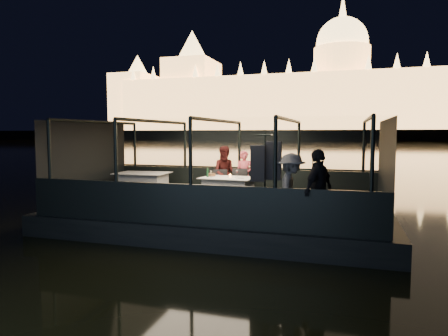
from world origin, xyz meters
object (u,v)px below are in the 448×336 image
(passenger_stripe, at_px, (291,187))
(dining_table_central, at_px, (228,191))
(passenger_dark, at_px, (318,190))
(wine_bottle, at_px, (208,172))
(coat_stand, at_px, (265,183))
(person_man_maroon, at_px, (226,175))
(person_woman_coral, at_px, (244,175))
(chair_port_left, at_px, (218,186))
(dining_table_aft, at_px, (143,187))
(chair_port_right, at_px, (238,187))

(passenger_stripe, bearing_deg, dining_table_central, 38.78)
(passenger_dark, height_order, wine_bottle, passenger_dark)
(dining_table_central, bearing_deg, coat_stand, -55.36)
(person_man_maroon, relative_size, passenger_dark, 0.96)
(person_woman_coral, relative_size, wine_bottle, 5.21)
(dining_table_central, height_order, chair_port_left, chair_port_left)
(dining_table_aft, bearing_deg, coat_stand, -27.93)
(coat_stand, distance_m, wine_bottle, 2.83)
(passenger_dark, bearing_deg, coat_stand, -80.26)
(dining_table_central, xyz_separation_m, person_man_maroon, (-0.32, 0.80, 0.36))
(chair_port_right, relative_size, passenger_dark, 0.57)
(chair_port_left, xyz_separation_m, person_man_maroon, (0.13, 0.35, 0.30))
(dining_table_aft, relative_size, passenger_stripe, 0.97)
(coat_stand, height_order, wine_bottle, coat_stand)
(dining_table_aft, height_order, passenger_stripe, passenger_stripe)
(dining_table_aft, height_order, wine_bottle, wine_bottle)
(dining_table_central, bearing_deg, passenger_stripe, -46.28)
(coat_stand, xyz_separation_m, passenger_dark, (1.15, -0.31, -0.05))
(chair_port_left, bearing_deg, person_man_maroon, 46.94)
(wine_bottle, bearing_deg, dining_table_aft, 174.23)
(chair_port_left, height_order, wine_bottle, wine_bottle)
(passenger_stripe, relative_size, passenger_dark, 0.94)
(dining_table_central, relative_size, person_woman_coral, 0.98)
(dining_table_central, distance_m, coat_stand, 2.59)
(person_woman_coral, height_order, person_man_maroon, person_man_maroon)
(person_man_maroon, height_order, passenger_stripe, passenger_stripe)
(passenger_dark, bearing_deg, wine_bottle, -101.27)
(dining_table_aft, relative_size, person_woman_coral, 1.04)
(person_woman_coral, bearing_deg, dining_table_aft, -175.65)
(dining_table_central, xyz_separation_m, dining_table_aft, (-2.71, 0.12, 0.00))
(passenger_stripe, bearing_deg, person_man_maroon, 33.82)
(chair_port_left, distance_m, chair_port_right, 0.60)
(person_man_maroon, bearing_deg, coat_stand, -72.60)
(passenger_stripe, height_order, passenger_dark, passenger_dark)
(dining_table_aft, distance_m, person_man_maroon, 2.52)
(chair_port_left, xyz_separation_m, chair_port_right, (0.60, 0.02, 0.00))
(dining_table_central, relative_size, person_man_maroon, 0.90)
(chair_port_right, height_order, person_man_maroon, person_man_maroon)
(dining_table_aft, relative_size, chair_port_right, 1.61)
(chair_port_left, bearing_deg, passenger_dark, -66.30)
(chair_port_left, relative_size, wine_bottle, 3.22)
(dining_table_central, bearing_deg, person_woman_coral, 75.26)
(person_man_maroon, bearing_deg, chair_port_left, -123.87)
(wine_bottle, bearing_deg, chair_port_right, 38.00)
(chair_port_left, height_order, passenger_stripe, passenger_stripe)
(dining_table_aft, height_order, coat_stand, coat_stand)
(dining_table_aft, height_order, chair_port_right, chair_port_right)
(dining_table_aft, height_order, person_woman_coral, person_woman_coral)
(chair_port_right, height_order, person_woman_coral, person_woman_coral)
(passenger_dark, bearing_deg, passenger_stripe, -91.81)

